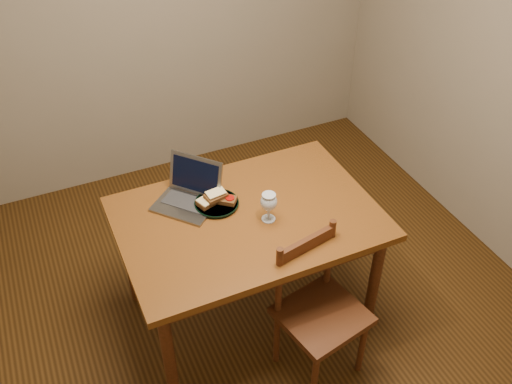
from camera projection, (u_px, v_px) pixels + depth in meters
name	position (u px, v px, depth m)	size (l,w,h in m)	color
floor	(256.00, 307.00, 3.37)	(3.20, 3.20, 0.02)	black
table	(248.00, 228.00, 2.93)	(1.30, 0.90, 0.74)	#56310E
chair	(320.00, 306.00, 2.78)	(0.46, 0.45, 0.42)	#351B0B
plate	(217.00, 204.00, 2.93)	(0.23, 0.23, 0.02)	black
sandwich_cheese	(209.00, 200.00, 2.91)	(0.12, 0.07, 0.04)	#381E0C
sandwich_tomato	(225.00, 199.00, 2.92)	(0.11, 0.07, 0.03)	#381E0C
sandwich_top	(216.00, 195.00, 2.90)	(0.11, 0.07, 0.03)	#381E0C
milk_glass	(269.00, 207.00, 2.80)	(0.08, 0.08, 0.16)	white
laptop	(190.00, 191.00, 2.93)	(0.40, 0.40, 0.22)	slate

